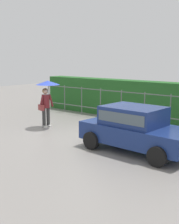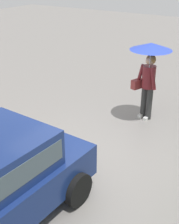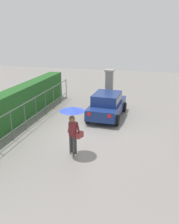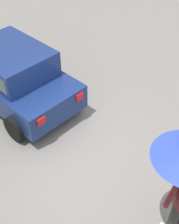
# 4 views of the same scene
# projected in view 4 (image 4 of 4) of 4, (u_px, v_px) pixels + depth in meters

# --- Properties ---
(ground_plane) EXTENTS (40.00, 40.00, 0.00)m
(ground_plane) POSITION_uv_depth(u_px,v_px,m) (76.00, 153.00, 6.40)
(ground_plane) COLOR gray
(car) EXTENTS (3.81, 2.01, 1.48)m
(car) POSITION_uv_depth(u_px,v_px,m) (11.00, 72.00, 7.25)
(car) COLOR navy
(car) RESTS_ON ground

